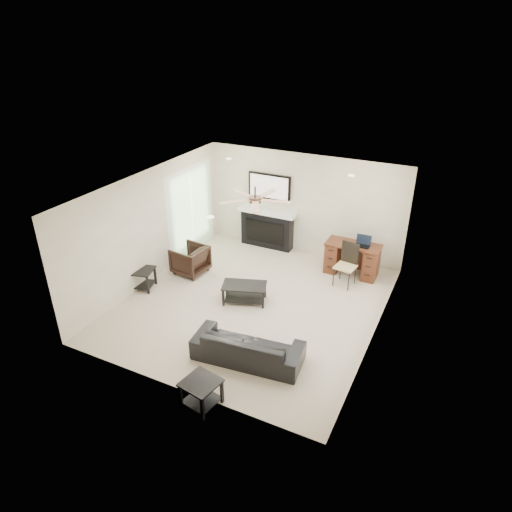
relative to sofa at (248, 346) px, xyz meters
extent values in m
plane|color=beige|center=(-0.71, 1.62, -0.28)|extent=(5.50, 5.50, 0.00)
cube|color=white|center=(-0.71, 1.62, 2.22)|extent=(5.00, 5.50, 0.04)
cube|color=#BFB6A1|center=(-0.71, 4.37, 0.97)|extent=(5.00, 0.04, 2.50)
cube|color=#BFB6A1|center=(-0.71, -1.13, 0.97)|extent=(5.00, 0.04, 2.50)
cube|color=#BFB6A1|center=(-3.21, 1.62, 0.97)|extent=(0.04, 5.50, 2.50)
cube|color=#BFB6A1|center=(1.79, 1.62, 0.97)|extent=(0.04, 5.50, 2.50)
cube|color=silver|center=(1.74, 1.72, 0.95)|extent=(0.04, 5.10, 2.40)
cube|color=#93BC89|center=(-3.17, 3.17, 0.77)|extent=(0.04, 1.80, 2.10)
cylinder|color=#382619|center=(-0.71, 1.72, 1.97)|extent=(1.40, 1.40, 0.30)
imported|color=black|center=(0.00, 0.00, 0.00)|extent=(1.96, 0.95, 0.55)
imported|color=black|center=(-2.60, 2.15, 0.05)|extent=(0.79, 0.77, 0.66)
cube|color=black|center=(-0.90, 1.60, -0.08)|extent=(1.02, 0.77, 0.40)
cube|color=black|center=(-0.15, -1.25, -0.05)|extent=(0.60, 0.60, 0.45)
cube|color=black|center=(-3.15, 1.10, -0.05)|extent=(0.61, 0.61, 0.45)
cube|color=black|center=(-1.60, 4.20, 0.68)|extent=(1.52, 0.34, 1.91)
cube|color=#402110|center=(0.77, 3.73, 0.10)|extent=(1.22, 0.56, 0.76)
cube|color=black|center=(0.77, 3.18, 0.21)|extent=(0.48, 0.50, 0.97)
cube|color=black|center=(0.97, 3.71, 0.60)|extent=(0.33, 0.24, 0.23)
camera|label=1|loc=(2.87, -5.52, 4.95)|focal=32.00mm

